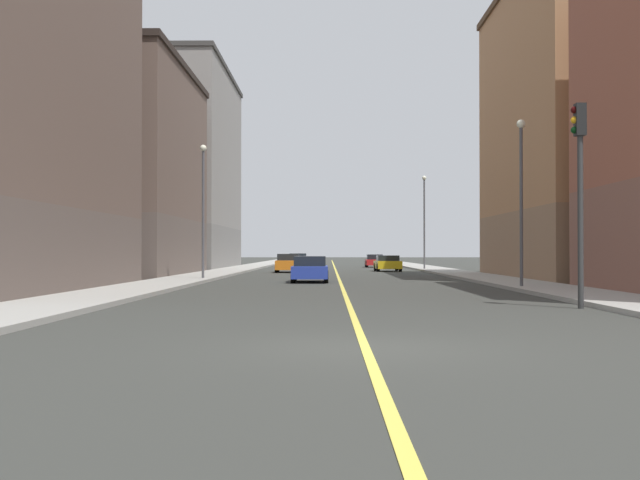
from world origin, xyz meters
TOP-DOWN VIEW (x-y plane):
  - ground_plane at (0.00, 0.00)m, footprint 400.00×400.00m
  - sidewalk_left at (8.35, 49.00)m, footprint 3.11×168.00m
  - sidewalk_right at (-8.35, 49.00)m, footprint 3.11×168.00m
  - lane_center_stripe at (0.00, 49.00)m, footprint 0.16×154.00m
  - building_left_mid at (15.56, 32.91)m, footprint 11.60×18.76m
  - building_right_midblock at (-15.56, 38.63)m, footprint 11.60×17.87m
  - building_right_distant at (-15.56, 60.59)m, footprint 11.60×21.77m
  - traffic_light_left_near at (6.38, 9.03)m, footprint 0.40×0.32m
  - street_lamp_left_near at (7.40, 19.90)m, footprint 0.36×0.36m
  - street_lamp_right_near at (-7.40, 29.81)m, footprint 0.36×0.36m
  - street_lamp_left_far at (7.40, 53.18)m, footprint 0.36×0.36m
  - car_yellow at (4.12, 50.34)m, footprint 2.06×3.99m
  - car_orange at (-3.66, 47.06)m, footprint 1.96×4.48m
  - car_blue at (-1.56, 27.88)m, footprint 1.91×4.39m
  - car_red at (4.01, 66.50)m, footprint 1.81×3.93m
  - car_silver at (-3.54, 63.18)m, footprint 1.99×4.19m

SIDE VIEW (x-z plane):
  - ground_plane at x=0.00m, z-range 0.00..0.00m
  - lane_center_stripe at x=0.00m, z-range 0.00..0.01m
  - sidewalk_left at x=8.35m, z-range 0.00..0.15m
  - sidewalk_right at x=-8.35m, z-range 0.00..0.15m
  - car_red at x=4.01m, z-range -0.02..1.26m
  - car_yellow at x=4.12m, z-range 0.00..1.26m
  - car_blue at x=-1.56m, z-range -0.01..1.33m
  - car_silver at x=-3.54m, z-range -0.03..1.36m
  - car_orange at x=-3.66m, z-range -0.02..1.38m
  - traffic_light_left_near at x=6.38m, z-range 0.86..6.57m
  - street_lamp_left_near at x=7.40m, z-range 0.90..7.81m
  - street_lamp_right_near at x=-7.40m, z-range 0.91..8.13m
  - street_lamp_left_far at x=7.40m, z-range 0.92..8.68m
  - building_right_midblock at x=-15.56m, z-range 0.01..13.72m
  - building_left_mid at x=15.56m, z-range 0.01..17.40m
  - building_right_distant at x=-15.56m, z-range 0.01..18.39m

